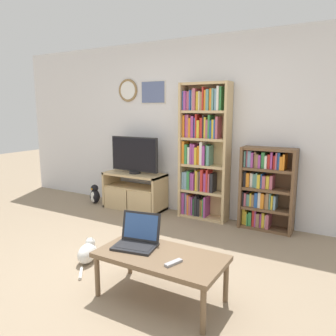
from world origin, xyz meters
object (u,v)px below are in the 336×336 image
at_px(bookshelf_tall, 202,151).
at_px(laptop, 138,238).
at_px(remote_near_laptop, 173,263).
at_px(cat, 88,252).
at_px(coffee_table, 161,259).
at_px(television, 134,155).
at_px(penguin_figurine, 95,195).
at_px(tv_stand, 134,191).
at_px(bookshelf_short, 264,188).

relative_size(bookshelf_tall, laptop, 4.77).
bearing_deg(laptop, remote_near_laptop, -29.66).
bearing_deg(cat, laptop, -29.04).
bearing_deg(coffee_table, bookshelf_tall, 105.26).
bearing_deg(television, penguin_figurine, -173.72).
bearing_deg(cat, bookshelf_tall, 58.98).
bearing_deg(tv_stand, laptop, -53.54).
bearing_deg(laptop, tv_stand, 116.03).
distance_m(television, bookshelf_tall, 1.11).
relative_size(remote_near_laptop, cat, 0.34).
xyz_separation_m(television, laptop, (1.40, -1.91, -0.41)).
height_order(bookshelf_tall, bookshelf_short, bookshelf_tall).
bearing_deg(bookshelf_tall, tv_stand, -173.06).
height_order(bookshelf_short, laptop, bookshelf_short).
bearing_deg(bookshelf_tall, bookshelf_short, -0.61).
bearing_deg(bookshelf_short, cat, -125.27).
bearing_deg(remote_near_laptop, bookshelf_short, -75.64).
bearing_deg(penguin_figurine, laptop, -39.96).
xyz_separation_m(tv_stand, penguin_figurine, (-0.76, -0.09, -0.15)).
bearing_deg(remote_near_laptop, coffee_table, -10.55).
xyz_separation_m(bookshelf_tall, laptop, (0.31, -2.06, -0.53)).
xyz_separation_m(coffee_table, penguin_figurine, (-2.45, 1.89, -0.21)).
distance_m(television, cat, 2.04).
relative_size(television, cat, 1.70).
relative_size(tv_stand, penguin_figurine, 3.05).
xyz_separation_m(tv_stand, laptop, (1.42, -1.92, 0.17)).
bearing_deg(cat, tv_stand, 92.68).
bearing_deg(bookshelf_tall, laptop, -81.54).
bearing_deg(tv_stand, bookshelf_short, 3.56).
distance_m(coffee_table, laptop, 0.30).
bearing_deg(bookshelf_short, coffee_table, -98.96).
height_order(television, penguin_figurine, television).
bearing_deg(tv_stand, penguin_figurine, -173.04).
relative_size(tv_stand, bookshelf_short, 0.90).
distance_m(bookshelf_tall, coffee_table, 2.28).
relative_size(television, bookshelf_short, 0.76).
xyz_separation_m(laptop, remote_near_laptop, (0.45, -0.16, -0.06)).
xyz_separation_m(television, coffee_table, (1.67, -1.97, -0.52)).
height_order(coffee_table, laptop, laptop).
relative_size(bookshelf_tall, cat, 3.97).
xyz_separation_m(tv_stand, bookshelf_tall, (1.11, 0.14, 0.70)).
distance_m(bookshelf_short, coffee_table, 2.14).
bearing_deg(coffee_table, bookshelf_short, 81.04).
xyz_separation_m(bookshelf_short, laptop, (-0.60, -2.05, -0.09)).
relative_size(coffee_table, remote_near_laptop, 6.44).
bearing_deg(penguin_figurine, bookshelf_tall, 6.95).
bearing_deg(cat, coffee_table, -29.38).
bearing_deg(television, bookshelf_tall, 7.43).
relative_size(bookshelf_short, remote_near_laptop, 6.62).
bearing_deg(remote_near_laptop, television, -29.91).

